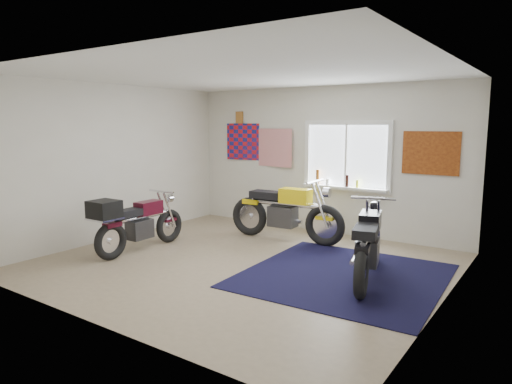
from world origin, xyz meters
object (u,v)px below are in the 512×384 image
Objects in this scene: black_chrome_bike at (368,246)px; maroon_tourer at (134,223)px; navy_rug at (344,275)px; yellow_triumph at (285,213)px.

maroon_tourer is at bearing 88.53° from black_chrome_bike.
yellow_triumph is at bearing 144.03° from navy_rug.
yellow_triumph reaches higher than navy_rug.
yellow_triumph is (-1.63, 1.19, 0.48)m from navy_rug.
black_chrome_bike is (1.94, -1.15, -0.03)m from yellow_triumph.
black_chrome_bike is (0.31, 0.03, 0.44)m from navy_rug.
navy_rug is at bearing 80.83° from black_chrome_bike.
yellow_triumph is 1.12× the size of black_chrome_bike.
black_chrome_bike is 1.07× the size of maroon_tourer.
navy_rug is at bearing -77.05° from maroon_tourer.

